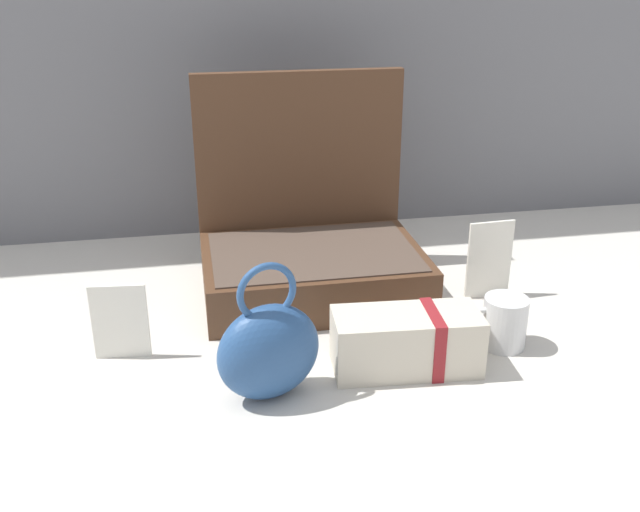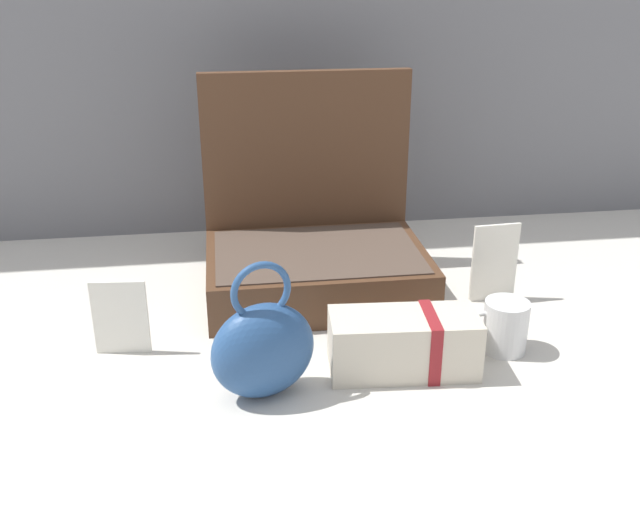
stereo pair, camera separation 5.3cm
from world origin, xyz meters
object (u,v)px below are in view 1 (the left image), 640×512
at_px(cream_toiletry_bag, 408,341).
at_px(coffee_mug, 503,322).
at_px(open_suitcase, 310,246).
at_px(teal_pouch_handbag, 269,350).
at_px(poster_card_right, 489,260).
at_px(info_card_left, 120,322).

xyz_separation_m(cream_toiletry_bag, coffee_mug, (0.19, 0.04, -0.00)).
height_order(open_suitcase, cream_toiletry_bag, open_suitcase).
distance_m(open_suitcase, cream_toiletry_bag, 0.37).
xyz_separation_m(teal_pouch_handbag, cream_toiletry_bag, (0.24, 0.04, -0.03)).
bearing_deg(cream_toiletry_bag, teal_pouch_handbag, -170.57).
height_order(open_suitcase, poster_card_right, open_suitcase).
distance_m(teal_pouch_handbag, info_card_left, 0.29).
bearing_deg(teal_pouch_handbag, open_suitcase, 71.14).
height_order(cream_toiletry_bag, info_card_left, info_card_left).
height_order(teal_pouch_handbag, info_card_left, teal_pouch_handbag).
distance_m(coffee_mug, info_card_left, 0.67).
bearing_deg(open_suitcase, info_card_left, -148.92).
relative_size(cream_toiletry_bag, info_card_left, 1.84).
xyz_separation_m(open_suitcase, cream_toiletry_bag, (0.11, -0.35, -0.04)).
distance_m(teal_pouch_handbag, cream_toiletry_bag, 0.25).
height_order(cream_toiletry_bag, coffee_mug, cream_toiletry_bag).
distance_m(open_suitcase, info_card_left, 0.43).
bearing_deg(cream_toiletry_bag, info_card_left, 165.18).
height_order(info_card_left, poster_card_right, poster_card_right).
bearing_deg(teal_pouch_handbag, poster_card_right, 29.82).
height_order(teal_pouch_handbag, coffee_mug, teal_pouch_handbag).
distance_m(open_suitcase, coffee_mug, 0.43).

